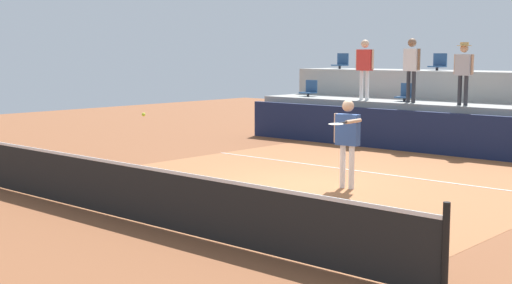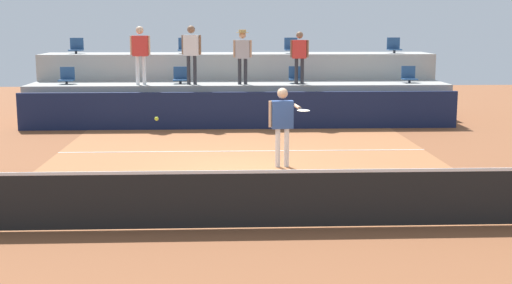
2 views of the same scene
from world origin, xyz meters
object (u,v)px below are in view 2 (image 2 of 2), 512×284
Objects in this scene: stadium_chair_lower_right at (296,76)px; tennis_ball at (157,119)px; stadium_chair_lower_left at (180,77)px; spectator_in_grey at (299,53)px; stadium_chair_upper_far_right at (394,47)px; spectator_leaning_on_rail at (191,49)px; stadium_chair_upper_left at (185,47)px; stadium_chair_lower_far_right at (409,76)px; stadium_chair_upper_right at (291,47)px; stadium_chair_lower_far_left at (67,77)px; spectator_in_white at (140,49)px; tennis_player at (283,119)px; spectator_with_hat at (242,51)px; stadium_chair_upper_far_left at (76,47)px.

stadium_chair_lower_right is 10.35m from tennis_ball.
stadium_chair_lower_left is 0.32× the size of spectator_in_grey.
stadium_chair_upper_far_right is 0.29× the size of spectator_leaning_on_rail.
stadium_chair_upper_left is (-3.56, 1.80, 0.85)m from stadium_chair_lower_right.
stadium_chair_lower_left is 1.00× the size of stadium_chair_lower_far_right.
stadium_chair_lower_right is 1.00× the size of stadium_chair_upper_right.
stadium_chair_lower_far_right is at bearing 6.23° from spectator_in_grey.
spectator_in_white is (2.32, -0.38, 0.86)m from stadium_chair_lower_far_left.
stadium_chair_upper_right is (3.56, 0.00, 0.00)m from stadium_chair_upper_left.
spectator_in_grey is at bearing -5.98° from stadium_chair_lower_left.
spectator_with_hat is (-0.71, 6.36, 1.19)m from tennis_player.
stadium_chair_lower_far_left is 3.49m from stadium_chair_lower_left.
stadium_chair_lower_far_right is 10.91m from stadium_chair_upper_far_left.
tennis_ball is at bearing -106.28° from stadium_chair_upper_right.
stadium_chair_lower_left is 7.65× the size of tennis_ball.
spectator_with_hat is (-1.69, -2.18, -0.06)m from stadium_chair_upper_right.
stadium_chair_lower_far_left is 1.00× the size of stadium_chair_upper_far_right.
stadium_chair_upper_left is 0.30× the size of tennis_player.
stadium_chair_upper_left is 2.88m from spectator_with_hat.
spectator_with_hat is at bearing -167.15° from stadium_chair_lower_right.
stadium_chair_upper_far_right is 9.72m from tennis_player.
stadium_chair_lower_left is 9.79m from tennis_ball.
stadium_chair_lower_far_right is 3.61m from spectator_in_grey.
stadium_chair_upper_far_left is (-0.06, 1.80, 0.85)m from stadium_chair_lower_far_left.
tennis_player is (-4.54, -6.74, -0.40)m from stadium_chair_lower_far_right.
stadium_chair_lower_far_right is at bearing -14.17° from stadium_chair_upper_left.
stadium_chair_lower_left is at bearing 180.00° from stadium_chair_lower_right.
stadium_chair_lower_far_left is 1.00× the size of stadium_chair_lower_right.
stadium_chair_upper_right is (7.10, 1.80, 0.85)m from stadium_chair_lower_far_left.
spectator_in_white is (-1.22, -2.18, 0.01)m from stadium_chair_upper_left.
stadium_chair_upper_left is at bearing 153.15° from stadium_chair_lower_right.
tennis_ball is at bearing -125.39° from stadium_chair_lower_far_right.
stadium_chair_lower_left is 1.00× the size of stadium_chair_upper_right.
stadium_chair_upper_far_left is 7.65× the size of tennis_ball.
tennis_ball is (3.78, -11.58, -0.80)m from stadium_chair_upper_far_left.
spectator_in_grey is at bearing -31.13° from stadium_chair_upper_left.
stadium_chair_lower_left is 1.00× the size of stadium_chair_upper_far_right.
stadium_chair_lower_left is at bearing -165.80° from stadium_chair_upper_far_right.
stadium_chair_lower_right is at bearing 81.84° from tennis_player.
spectator_in_white is at bearing -42.59° from stadium_chair_upper_far_left.
spectator_with_hat is (5.47, -2.18, -0.06)m from stadium_chair_upper_far_left.
spectator_in_white is at bearing -119.17° from stadium_chair_upper_left.
stadium_chair_upper_far_left is 10.66m from stadium_chair_upper_far_right.
spectator_with_hat reaches higher than tennis_player.
spectator_in_white is at bearing -177.37° from stadium_chair_lower_far_right.
stadium_chair_lower_right is at bearing -152.84° from stadium_chair_upper_far_right.
stadium_chair_lower_left is 4.07m from stadium_chair_upper_far_left.
stadium_chair_upper_far_right is 7.65× the size of tennis_ball.
stadium_chair_lower_far_left is 1.00× the size of stadium_chair_upper_far_left.
spectator_in_white is (-3.81, 6.36, 1.26)m from tennis_player.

